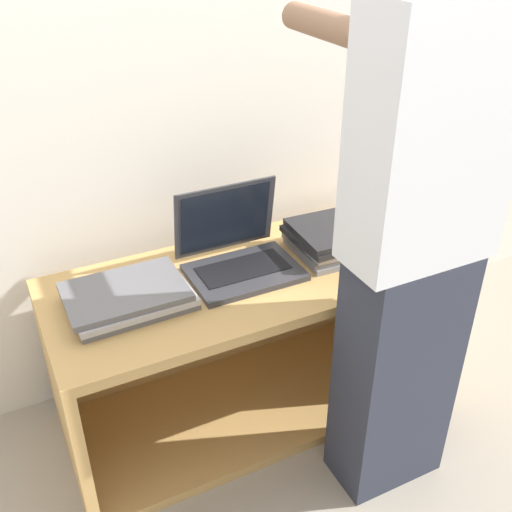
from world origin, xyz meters
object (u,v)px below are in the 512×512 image
(laptop_stack_left, at_px, (129,297))
(laptop_stack_right, at_px, (344,236))
(person, at_px, (414,242))
(laptop_open, at_px, (238,254))

(laptop_stack_left, distance_m, laptop_stack_right, 0.78)
(laptop_stack_left, relative_size, person, 0.22)
(laptop_stack_left, height_order, person, person)
(laptop_open, relative_size, person, 0.21)
(laptop_stack_left, relative_size, laptop_stack_right, 0.97)
(person, bearing_deg, laptop_stack_right, 78.22)
(laptop_stack_left, xyz_separation_m, laptop_stack_right, (0.78, -0.00, 0.02))
(laptop_open, bearing_deg, person, -59.14)
(laptop_open, bearing_deg, laptop_stack_left, -173.27)
(laptop_stack_left, bearing_deg, laptop_stack_right, -0.07)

